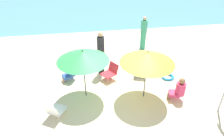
# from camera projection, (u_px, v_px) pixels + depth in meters

# --- Properties ---
(ground_plane) EXTENTS (40.00, 40.00, 0.00)m
(ground_plane) POSITION_uv_depth(u_px,v_px,m) (125.00, 94.00, 7.52)
(ground_plane) COLOR beige
(umbrella_yellow) EXTENTS (1.78, 1.78, 1.82)m
(umbrella_yellow) POSITION_uv_depth(u_px,v_px,m) (147.00, 58.00, 6.56)
(umbrella_yellow) COLOR #4C4C51
(umbrella_yellow) RESTS_ON ground_plane
(umbrella_green) EXTENTS (1.71, 1.71, 1.84)m
(umbrella_green) POSITION_uv_depth(u_px,v_px,m) (83.00, 56.00, 6.58)
(umbrella_green) COLOR #4C4C51
(umbrella_green) RESTS_ON ground_plane
(beach_chair_a) EXTENTS (0.76, 0.73, 0.64)m
(beach_chair_a) POSITION_uv_depth(u_px,v_px,m) (111.00, 71.00, 8.16)
(beach_chair_a) COLOR red
(beach_chair_a) RESTS_ON ground_plane
(beach_chair_b) EXTENTS (0.70, 0.73, 0.56)m
(beach_chair_b) POSITION_uv_depth(u_px,v_px,m) (55.00, 110.00, 6.40)
(beach_chair_b) COLOR white
(beach_chair_b) RESTS_ON ground_plane
(beach_chair_c) EXTENTS (0.60, 0.63, 0.69)m
(beach_chair_c) POSITION_uv_depth(u_px,v_px,m) (140.00, 68.00, 8.33)
(beach_chair_c) COLOR navy
(beach_chair_c) RESTS_ON ground_plane
(person_a) EXTENTS (0.56, 0.45, 0.92)m
(person_a) POSITION_uv_depth(u_px,v_px,m) (70.00, 70.00, 8.03)
(person_a) COLOR #2D519E
(person_a) RESTS_ON ground_plane
(person_b) EXTENTS (0.29, 0.29, 1.81)m
(person_b) POSITION_uv_depth(u_px,v_px,m) (101.00, 53.00, 8.21)
(person_b) COLOR black
(person_b) RESTS_ON ground_plane
(person_c) EXTENTS (0.56, 0.43, 0.89)m
(person_c) POSITION_uv_depth(u_px,v_px,m) (179.00, 89.00, 7.02)
(person_c) COLOR #DB3866
(person_c) RESTS_ON ground_plane
(person_d) EXTENTS (0.32, 0.32, 1.69)m
(person_d) POSITION_uv_depth(u_px,v_px,m) (143.00, 33.00, 10.15)
(person_d) COLOR #389970
(person_d) RESTS_ON ground_plane
(swim_ring) EXTENTS (0.52, 0.52, 0.09)m
(swim_ring) POSITION_uv_depth(u_px,v_px,m) (167.00, 77.00, 8.37)
(swim_ring) COLOR #238CD8
(swim_ring) RESTS_ON ground_plane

